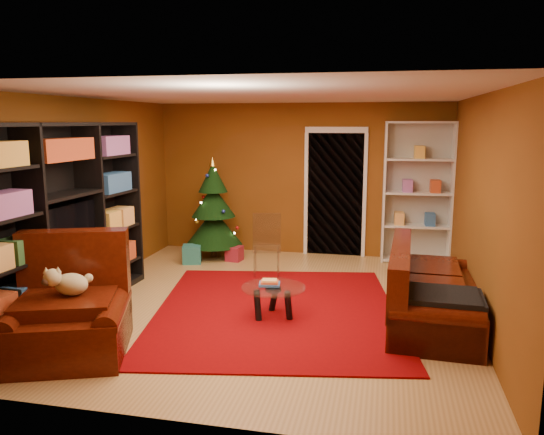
% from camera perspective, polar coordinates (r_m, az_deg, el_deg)
% --- Properties ---
extents(floor, '(5.00, 5.50, 0.05)m').
position_cam_1_polar(floor, '(6.83, -0.72, -9.50)').
color(floor, '#AD7F47').
rests_on(floor, ground).
extents(ceiling, '(5.00, 5.50, 0.05)m').
position_cam_1_polar(ceiling, '(6.44, -0.77, 13.28)').
color(ceiling, silver).
rests_on(ceiling, wall_back).
extents(wall_back, '(5.00, 0.05, 2.60)m').
position_cam_1_polar(wall_back, '(9.21, 3.13, 4.12)').
color(wall_back, brown).
rests_on(wall_back, ground).
extents(wall_left, '(0.05, 5.50, 2.60)m').
position_cam_1_polar(wall_left, '(7.48, -19.96, 2.08)').
color(wall_left, brown).
rests_on(wall_left, ground).
extents(wall_right, '(0.05, 5.50, 2.60)m').
position_cam_1_polar(wall_right, '(6.44, 21.74, 0.72)').
color(wall_right, brown).
rests_on(wall_right, ground).
extents(doorway, '(1.06, 0.60, 2.16)m').
position_cam_1_polar(doorway, '(9.12, 6.80, 2.42)').
color(doorway, black).
rests_on(doorway, floor).
extents(rug, '(3.42, 3.82, 0.02)m').
position_cam_1_polar(rug, '(6.58, 0.44, -9.97)').
color(rug, '#780204').
rests_on(rug, floor).
extents(media_unit, '(0.58, 2.99, 2.28)m').
position_cam_1_polar(media_unit, '(6.72, -21.60, -0.29)').
color(media_unit, black).
rests_on(media_unit, floor).
extents(christmas_tree, '(1.20, 1.20, 1.73)m').
position_cam_1_polar(christmas_tree, '(9.00, -6.32, 0.95)').
color(christmas_tree, black).
rests_on(christmas_tree, floor).
extents(gift_box_teal, '(0.37, 0.37, 0.30)m').
position_cam_1_polar(gift_box_teal, '(8.80, -8.60, -3.91)').
color(gift_box_teal, '#216E6A').
rests_on(gift_box_teal, floor).
extents(gift_box_red, '(0.28, 0.28, 0.24)m').
position_cam_1_polar(gift_box_red, '(8.86, -4.07, -3.88)').
color(gift_box_red, maroon).
rests_on(gift_box_red, floor).
extents(white_bookshelf, '(1.10, 0.43, 2.35)m').
position_cam_1_polar(white_bookshelf, '(8.93, 15.38, 2.55)').
color(white_bookshelf, white).
rests_on(white_bookshelf, floor).
extents(armchair, '(1.56, 1.56, 0.95)m').
position_cam_1_polar(armchair, '(5.66, -21.23, -9.12)').
color(armchair, '#390E05').
rests_on(armchair, rug).
extents(dog, '(0.48, 0.42, 0.31)m').
position_cam_1_polar(dog, '(5.62, -20.76, -6.73)').
color(dog, beige).
rests_on(dog, armchair).
extents(sofa, '(1.04, 2.15, 0.90)m').
position_cam_1_polar(sofa, '(6.39, 16.98, -6.88)').
color(sofa, '#390E05').
rests_on(sofa, rug).
extents(coffee_table, '(0.87, 0.87, 0.47)m').
position_cam_1_polar(coffee_table, '(6.31, 0.15, -9.05)').
color(coffee_table, gray).
rests_on(coffee_table, rug).
extents(acrylic_chair, '(0.51, 0.54, 0.84)m').
position_cam_1_polar(acrylic_chair, '(7.92, -0.59, -3.37)').
color(acrylic_chair, '#66605B').
rests_on(acrylic_chair, rug).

